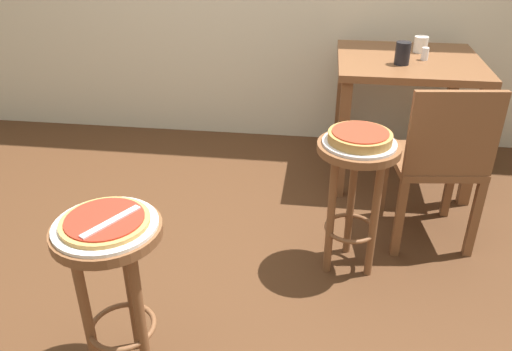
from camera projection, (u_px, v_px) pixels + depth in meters
name	position (u px, v px, depth m)	size (l,w,h in m)	color
ground_plane	(225.00, 270.00, 2.45)	(6.00, 6.00, 0.00)	#4C2D19
stool_foreground	(113.00, 270.00, 1.71)	(0.36, 0.36, 0.64)	brown
serving_plate_foreground	(106.00, 225.00, 1.63)	(0.33, 0.33, 0.01)	white
pizza_foreground	(105.00, 221.00, 1.62)	(0.28, 0.28, 0.02)	tan
stool_middle	(355.00, 180.00, 2.26)	(0.36, 0.36, 0.64)	brown
serving_plate_middle	(359.00, 143.00, 2.17)	(0.31, 0.31, 0.01)	silver
pizza_middle	(360.00, 137.00, 2.16)	(0.27, 0.27, 0.05)	#B78442
dining_table	(407.00, 79.00, 3.02)	(0.82, 0.77, 0.75)	brown
cup_near_edge	(403.00, 53.00, 2.82)	(0.08, 0.08, 0.12)	black
cup_far_edge	(421.00, 44.00, 3.05)	(0.08, 0.08, 0.09)	silver
condiment_shaker	(425.00, 54.00, 2.91)	(0.04, 0.04, 0.07)	white
wooden_chair	(439.00, 160.00, 2.43)	(0.45, 0.45, 0.85)	brown
pizza_server_knife	(111.00, 221.00, 1.59)	(0.22, 0.02, 0.01)	silver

